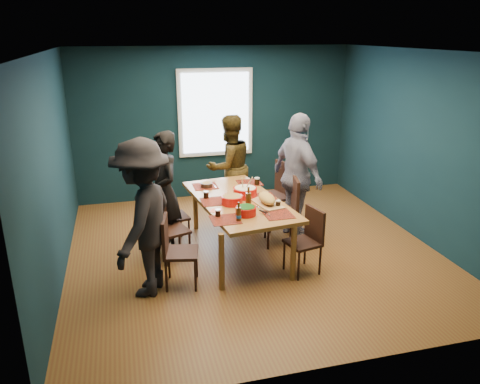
% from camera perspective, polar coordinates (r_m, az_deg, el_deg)
% --- Properties ---
extents(room, '(5.01, 5.01, 2.71)m').
position_cam_1_polar(room, '(6.42, 1.00, 4.94)').
color(room, brown).
rests_on(room, ground).
extents(dining_table, '(1.27, 2.15, 0.78)m').
position_cam_1_polar(dining_table, '(6.35, -0.16, -1.52)').
color(dining_table, olive).
rests_on(dining_table, floor).
extents(chair_left_far, '(0.46, 0.46, 0.85)m').
position_cam_1_polar(chair_left_far, '(6.73, -8.75, -2.47)').
color(chair_left_far, black).
rests_on(chair_left_far, floor).
extents(chair_left_mid, '(0.49, 0.49, 0.85)m').
position_cam_1_polar(chair_left_mid, '(6.26, -8.91, -4.13)').
color(chair_left_mid, black).
rests_on(chair_left_mid, floor).
extents(chair_left_near, '(0.47, 0.47, 0.88)m').
position_cam_1_polar(chair_left_near, '(5.64, -8.08, -6.58)').
color(chair_left_near, black).
rests_on(chair_left_near, floor).
extents(chair_right_far, '(0.57, 0.57, 1.01)m').
position_cam_1_polar(chair_right_far, '(7.32, 4.72, 0.31)').
color(chair_right_far, black).
rests_on(chair_right_far, floor).
extents(chair_right_mid, '(0.53, 0.53, 0.99)m').
position_cam_1_polar(chair_right_mid, '(6.69, 5.79, -1.69)').
color(chair_right_mid, black).
rests_on(chair_right_mid, floor).
extents(chair_right_near, '(0.46, 0.46, 0.84)m').
position_cam_1_polar(chair_right_near, '(5.98, 8.31, -5.29)').
color(chair_right_near, black).
rests_on(chair_right_near, floor).
extents(person_far_left, '(0.52, 0.68, 1.69)m').
position_cam_1_polar(person_far_left, '(6.50, -9.14, 0.01)').
color(person_far_left, black).
rests_on(person_far_left, floor).
extents(person_back, '(0.99, 0.88, 1.69)m').
position_cam_1_polar(person_back, '(7.60, -1.30, 3.10)').
color(person_back, black).
rests_on(person_back, floor).
extents(person_right, '(0.71, 1.16, 1.85)m').
position_cam_1_polar(person_right, '(6.87, 7.03, 1.89)').
color(person_right, silver).
rests_on(person_right, floor).
extents(person_near_left, '(1.12, 1.37, 1.85)m').
position_cam_1_polar(person_near_left, '(5.41, -11.73, -3.21)').
color(person_near_left, black).
rests_on(person_near_left, floor).
extents(bowl_salad, '(0.28, 0.28, 0.12)m').
position_cam_1_polar(bowl_salad, '(6.13, -0.97, -0.94)').
color(bowl_salad, red).
rests_on(bowl_salad, dining_table).
extents(bowl_dumpling, '(0.33, 0.33, 0.30)m').
position_cam_1_polar(bowl_dumpling, '(6.40, 0.62, 0.02)').
color(bowl_dumpling, red).
rests_on(bowl_dumpling, dining_table).
extents(bowl_herbs, '(0.26, 0.26, 0.11)m').
position_cam_1_polar(bowl_herbs, '(5.78, 0.72, -2.26)').
color(bowl_herbs, red).
rests_on(bowl_herbs, dining_table).
extents(cutting_board, '(0.37, 0.67, 0.14)m').
position_cam_1_polar(cutting_board, '(6.14, 3.28, -0.92)').
color(cutting_board, tan).
rests_on(cutting_board, dining_table).
extents(small_bowl, '(0.17, 0.17, 0.07)m').
position_cam_1_polar(small_bowl, '(6.82, -4.10, 0.89)').
color(small_bowl, black).
rests_on(small_bowl, dining_table).
extents(beer_bottle_a, '(0.06, 0.06, 0.24)m').
position_cam_1_polar(beer_bottle_a, '(5.59, -0.16, -2.72)').
color(beer_bottle_a, '#47260C').
rests_on(beer_bottle_a, dining_table).
extents(beer_bottle_b, '(0.07, 0.07, 0.29)m').
position_cam_1_polar(beer_bottle_b, '(5.98, 1.04, -0.97)').
color(beer_bottle_b, '#47260C').
rests_on(beer_bottle_b, dining_table).
extents(cola_glass_a, '(0.07, 0.07, 0.09)m').
position_cam_1_polar(cola_glass_a, '(5.73, -2.71, -2.54)').
color(cola_glass_a, black).
rests_on(cola_glass_a, dining_table).
extents(cola_glass_b, '(0.06, 0.06, 0.09)m').
position_cam_1_polar(cola_glass_b, '(6.06, 4.68, -1.39)').
color(cola_glass_b, black).
rests_on(cola_glass_b, dining_table).
extents(cola_glass_c, '(0.08, 0.08, 0.11)m').
position_cam_1_polar(cola_glass_c, '(6.91, 2.08, 1.36)').
color(cola_glass_c, black).
rests_on(cola_glass_c, dining_table).
extents(cola_glass_d, '(0.07, 0.07, 0.10)m').
position_cam_1_polar(cola_glass_d, '(6.36, -4.15, -0.30)').
color(cola_glass_d, black).
rests_on(cola_glass_d, dining_table).
extents(napkin_a, '(0.15, 0.15, 0.00)m').
position_cam_1_polar(napkin_a, '(6.51, 2.78, -0.33)').
color(napkin_a, '#F97A69').
rests_on(napkin_a, dining_table).
extents(napkin_b, '(0.18, 0.18, 0.00)m').
position_cam_1_polar(napkin_b, '(5.94, -2.99, -2.28)').
color(napkin_b, '#F97A69').
rests_on(napkin_b, dining_table).
extents(napkin_c, '(0.19, 0.19, 0.00)m').
position_cam_1_polar(napkin_c, '(5.77, 4.57, -2.96)').
color(napkin_c, '#F97A69').
rests_on(napkin_c, dining_table).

